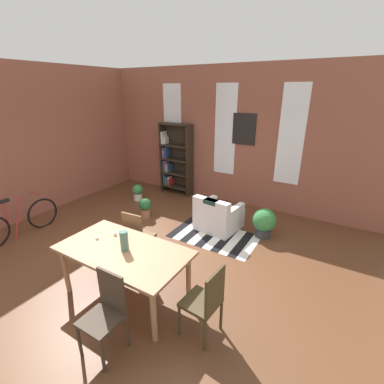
{
  "coord_description": "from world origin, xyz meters",
  "views": [
    {
      "loc": [
        2.74,
        -2.72,
        2.77
      ],
      "look_at": [
        0.3,
        1.34,
        0.96
      ],
      "focal_mm": 25.22,
      "sensor_mm": 36.0,
      "label": 1
    }
  ],
  "objects_px": {
    "vase_on_table": "(124,241)",
    "dining_chair_near_right": "(106,311)",
    "dining_chair_far_left": "(138,235)",
    "potted_plant_window": "(138,192)",
    "bookshelf_tall": "(174,160)",
    "dining_chair_head_right": "(206,301)",
    "armchair_white": "(218,217)",
    "potted_plant_corner": "(264,222)",
    "bicycle_second": "(19,222)",
    "dining_table": "(124,255)",
    "potted_plant_by_shelf": "(145,207)"
  },
  "relations": [
    {
      "from": "dining_chair_near_right",
      "to": "armchair_white",
      "type": "relative_size",
      "value": 1.08
    },
    {
      "from": "dining_table",
      "to": "potted_plant_window",
      "type": "xyz_separation_m",
      "value": [
        -2.28,
        2.79,
        -0.45
      ]
    },
    {
      "from": "vase_on_table",
      "to": "bookshelf_tall",
      "type": "bearing_deg",
      "value": 115.38
    },
    {
      "from": "vase_on_table",
      "to": "armchair_white",
      "type": "relative_size",
      "value": 0.32
    },
    {
      "from": "dining_chair_near_right",
      "to": "potted_plant_window",
      "type": "distance_m",
      "value": 4.42
    },
    {
      "from": "dining_table",
      "to": "bookshelf_tall",
      "type": "xyz_separation_m",
      "value": [
        -1.76,
        3.79,
        0.27
      ]
    },
    {
      "from": "dining_chair_far_left",
      "to": "bookshelf_tall",
      "type": "xyz_separation_m",
      "value": [
        -1.37,
        3.09,
        0.44
      ]
    },
    {
      "from": "dining_table",
      "to": "potted_plant_corner",
      "type": "bearing_deg",
      "value": 66.43
    },
    {
      "from": "dining_chair_head_right",
      "to": "dining_chair_far_left",
      "type": "relative_size",
      "value": 1.0
    },
    {
      "from": "bicycle_second",
      "to": "potted_plant_window",
      "type": "bearing_deg",
      "value": 74.72
    },
    {
      "from": "dining_table",
      "to": "potted_plant_window",
      "type": "relative_size",
      "value": 4.17
    },
    {
      "from": "bookshelf_tall",
      "to": "potted_plant_corner",
      "type": "relative_size",
      "value": 3.27
    },
    {
      "from": "dining_chair_near_right",
      "to": "bicycle_second",
      "type": "distance_m",
      "value": 3.51
    },
    {
      "from": "dining_chair_near_right",
      "to": "bookshelf_tall",
      "type": "height_order",
      "value": "bookshelf_tall"
    },
    {
      "from": "dining_table",
      "to": "potted_plant_corner",
      "type": "relative_size",
      "value": 3.02
    },
    {
      "from": "dining_chair_near_right",
      "to": "armchair_white",
      "type": "xyz_separation_m",
      "value": [
        -0.17,
        3.16,
        -0.23
      ]
    },
    {
      "from": "dining_chair_head_right",
      "to": "potted_plant_window",
      "type": "xyz_separation_m",
      "value": [
        -3.54,
        2.8,
        -0.28
      ]
    },
    {
      "from": "bicycle_second",
      "to": "potted_plant_corner",
      "type": "height_order",
      "value": "bicycle_second"
    },
    {
      "from": "armchair_white",
      "to": "dining_chair_head_right",
      "type": "bearing_deg",
      "value": -67.22
    },
    {
      "from": "bookshelf_tall",
      "to": "dining_chair_far_left",
      "type": "bearing_deg",
      "value": -66.15
    },
    {
      "from": "dining_chair_near_right",
      "to": "armchair_white",
      "type": "bearing_deg",
      "value": 93.09
    },
    {
      "from": "bicycle_second",
      "to": "potted_plant_by_shelf",
      "type": "bearing_deg",
      "value": 50.82
    },
    {
      "from": "dining_chair_far_left",
      "to": "potted_plant_corner",
      "type": "height_order",
      "value": "dining_chair_far_left"
    },
    {
      "from": "potted_plant_by_shelf",
      "to": "dining_chair_head_right",
      "type": "bearing_deg",
      "value": -37.88
    },
    {
      "from": "vase_on_table",
      "to": "dining_chair_near_right",
      "type": "distance_m",
      "value": 0.89
    },
    {
      "from": "armchair_white",
      "to": "potted_plant_window",
      "type": "height_order",
      "value": "armchair_white"
    },
    {
      "from": "bookshelf_tall",
      "to": "armchair_white",
      "type": "xyz_separation_m",
      "value": [
        1.99,
        -1.33,
        -0.67
      ]
    },
    {
      "from": "dining_chair_far_left",
      "to": "bicycle_second",
      "type": "xyz_separation_m",
      "value": [
        -2.61,
        -0.56,
        -0.19
      ]
    },
    {
      "from": "vase_on_table",
      "to": "bicycle_second",
      "type": "distance_m",
      "value": 3.1
    },
    {
      "from": "bookshelf_tall",
      "to": "potted_plant_corner",
      "type": "height_order",
      "value": "bookshelf_tall"
    },
    {
      "from": "vase_on_table",
      "to": "armchair_white",
      "type": "xyz_separation_m",
      "value": [
        0.19,
        2.46,
        -0.63
      ]
    },
    {
      "from": "vase_on_table",
      "to": "bicycle_second",
      "type": "height_order",
      "value": "vase_on_table"
    },
    {
      "from": "potted_plant_window",
      "to": "dining_table",
      "type": "bearing_deg",
      "value": -50.81
    },
    {
      "from": "dining_chair_near_right",
      "to": "potted_plant_window",
      "type": "bearing_deg",
      "value": 127.46
    },
    {
      "from": "dining_chair_near_right",
      "to": "potted_plant_window",
      "type": "xyz_separation_m",
      "value": [
        -2.68,
        3.5,
        -0.28
      ]
    },
    {
      "from": "dining_table",
      "to": "potted_plant_window",
      "type": "distance_m",
      "value": 3.63
    },
    {
      "from": "vase_on_table",
      "to": "potted_plant_window",
      "type": "distance_m",
      "value": 3.69
    },
    {
      "from": "potted_plant_corner",
      "to": "potted_plant_window",
      "type": "xyz_separation_m",
      "value": [
        -3.43,
        0.16,
        -0.09
      ]
    },
    {
      "from": "potted_plant_window",
      "to": "dining_chair_far_left",
      "type": "bearing_deg",
      "value": -48.01
    },
    {
      "from": "dining_chair_far_left",
      "to": "potted_plant_window",
      "type": "relative_size",
      "value": 2.22
    },
    {
      "from": "dining_chair_near_right",
      "to": "potted_plant_window",
      "type": "height_order",
      "value": "dining_chair_near_right"
    },
    {
      "from": "dining_table",
      "to": "dining_chair_head_right",
      "type": "height_order",
      "value": "dining_chair_head_right"
    },
    {
      "from": "vase_on_table",
      "to": "bookshelf_tall",
      "type": "height_order",
      "value": "bookshelf_tall"
    },
    {
      "from": "dining_chair_head_right",
      "to": "bicycle_second",
      "type": "height_order",
      "value": "dining_chair_head_right"
    },
    {
      "from": "potted_plant_window",
      "to": "bicycle_second",
      "type": "bearing_deg",
      "value": -105.28
    },
    {
      "from": "dining_chair_near_right",
      "to": "potted_plant_by_shelf",
      "type": "xyz_separation_m",
      "value": [
        -1.82,
        2.79,
        -0.26
      ]
    },
    {
      "from": "vase_on_table",
      "to": "dining_chair_far_left",
      "type": "xyz_separation_m",
      "value": [
        -0.43,
        0.7,
        -0.4
      ]
    },
    {
      "from": "dining_table",
      "to": "bicycle_second",
      "type": "bearing_deg",
      "value": 177.23
    },
    {
      "from": "bookshelf_tall",
      "to": "dining_chair_head_right",
      "type": "bearing_deg",
      "value": -51.44
    },
    {
      "from": "dining_chair_head_right",
      "to": "potted_plant_corner",
      "type": "xyz_separation_m",
      "value": [
        -0.12,
        2.64,
        -0.19
      ]
    }
  ]
}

